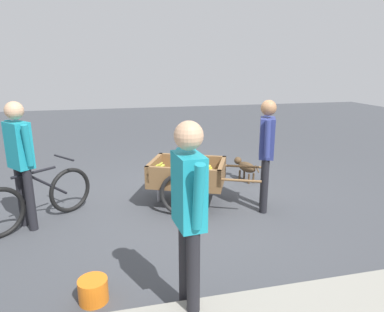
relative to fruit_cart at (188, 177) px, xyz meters
name	(u,v)px	position (x,y,z in m)	size (l,w,h in m)	color
ground_plane	(195,201)	(-0.13, -0.10, -0.44)	(24.00, 24.00, 0.00)	#3D3F44
fruit_cart	(188,177)	(0.00, 0.00, 0.00)	(1.82, 1.36, 0.73)	brown
vendor_person	(266,146)	(-1.05, 0.45, 0.54)	(0.32, 0.52, 1.63)	black
bicycle	(38,199)	(2.11, 0.19, -0.09)	(1.32, 1.10, 0.85)	black
cyclist_person	(20,154)	(2.23, 0.28, 0.57)	(0.37, 0.48, 1.67)	black
dog	(245,167)	(-1.27, -0.83, -0.17)	(0.31, 0.65, 0.40)	#4C3823
plastic_bucket	(93,290)	(1.34, 2.01, -0.33)	(0.27, 0.27, 0.22)	orange
bystander_person	(189,204)	(0.52, 2.37, 0.59)	(0.23, 0.60, 1.70)	black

